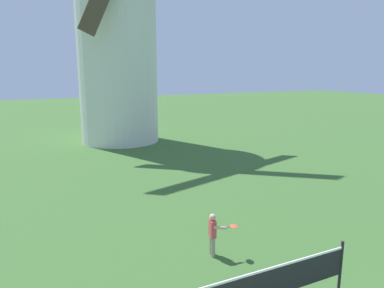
# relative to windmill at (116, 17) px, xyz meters

# --- Properties ---
(windmill) EXTENTS (9.95, 5.45, 16.02)m
(windmill) POSITION_rel_windmill_xyz_m (0.00, 0.00, 0.00)
(windmill) COLOR silver
(windmill) RESTS_ON ground_plane
(player_far) EXTENTS (0.65, 0.54, 1.06)m
(player_far) POSITION_rel_windmill_xyz_m (-1.61, -14.97, -6.89)
(player_far) COLOR #9E937F
(player_far) RESTS_ON ground_plane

